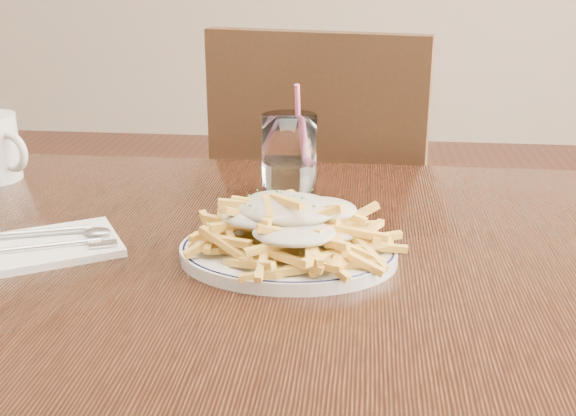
# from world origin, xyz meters

# --- Properties ---
(table) EXTENTS (1.20, 0.80, 0.75)m
(table) POSITION_xyz_m (0.00, 0.00, 0.67)
(table) COLOR black
(table) RESTS_ON ground
(chair_far) EXTENTS (0.53, 0.53, 0.97)m
(chair_far) POSITION_xyz_m (0.10, 0.64, 0.55)
(chair_far) COLOR #311E10
(chair_far) RESTS_ON ground
(fries_plate) EXTENTS (0.34, 0.31, 0.02)m
(fries_plate) POSITION_xyz_m (0.09, -0.04, 0.76)
(fries_plate) COLOR white
(fries_plate) RESTS_ON table
(loaded_fries) EXTENTS (0.26, 0.22, 0.07)m
(loaded_fries) POSITION_xyz_m (0.09, -0.04, 0.81)
(loaded_fries) COLOR #EBB947
(loaded_fries) RESTS_ON fries_plate
(napkin) EXTENTS (0.24, 0.22, 0.01)m
(napkin) POSITION_xyz_m (-0.24, -0.06, 0.76)
(napkin) COLOR white
(napkin) RESTS_ON table
(cutlery) EXTENTS (0.19, 0.13, 0.01)m
(cutlery) POSITION_xyz_m (-0.24, -0.05, 0.76)
(cutlery) COLOR silver
(cutlery) RESTS_ON napkin
(water_glass) EXTENTS (0.08, 0.08, 0.19)m
(water_glass) POSITION_xyz_m (0.07, 0.18, 0.81)
(water_glass) COLOR white
(water_glass) RESTS_ON table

